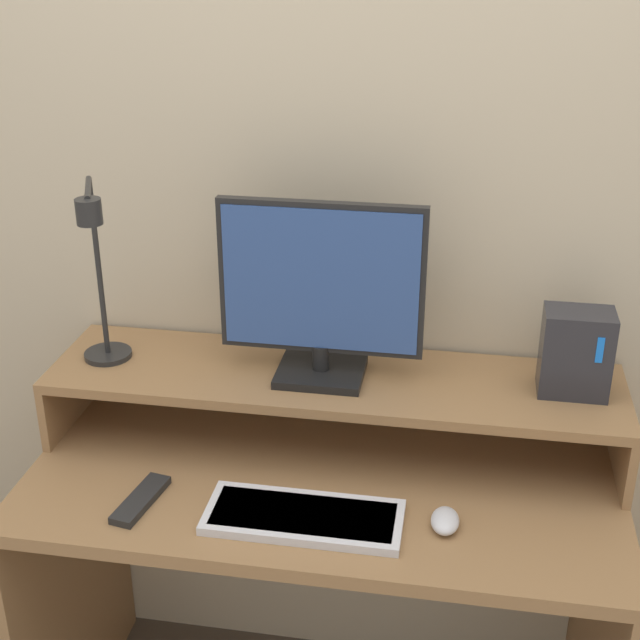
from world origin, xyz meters
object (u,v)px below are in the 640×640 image
(desk_lamp, at_px, (99,280))
(router_dock, at_px, (576,353))
(remote_control, at_px, (141,500))
(monitor, at_px, (321,291))
(keyboard, at_px, (304,517))
(mouse, at_px, (445,521))

(desk_lamp, height_order, router_dock, desk_lamp)
(remote_control, bearing_deg, router_dock, 19.92)
(monitor, distance_m, keyboard, 0.46)
(desk_lamp, relative_size, router_dock, 2.28)
(monitor, height_order, desk_lamp, desk_lamp)
(remote_control, bearing_deg, mouse, 2.27)
(keyboard, xyz_separation_m, mouse, (0.27, 0.03, 0.01))
(desk_lamp, bearing_deg, monitor, 5.95)
(router_dock, distance_m, remote_control, 0.93)
(desk_lamp, xyz_separation_m, router_dock, (0.98, 0.07, -0.12))
(mouse, height_order, remote_control, mouse)
(keyboard, bearing_deg, monitor, 93.05)
(desk_lamp, xyz_separation_m, mouse, (0.75, -0.21, -0.36))
(router_dock, distance_m, keyboard, 0.64)
(keyboard, xyz_separation_m, remote_control, (-0.33, 0.00, -0.00))
(keyboard, relative_size, remote_control, 2.25)
(router_dock, height_order, remote_control, router_dock)
(desk_lamp, height_order, keyboard, desk_lamp)
(monitor, xyz_separation_m, router_dock, (0.52, 0.02, -0.11))
(monitor, relative_size, desk_lamp, 1.03)
(keyboard, height_order, remote_control, keyboard)
(router_dock, bearing_deg, mouse, -130.38)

